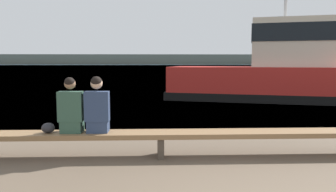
# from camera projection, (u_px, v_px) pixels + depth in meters

# --- Properties ---
(water_surface) EXTENTS (240.00, 240.00, 0.00)m
(water_surface) POSITION_uv_depth(u_px,v_px,m) (158.00, 66.00, 127.44)
(water_surface) COLOR #5684A3
(water_surface) RESTS_ON ground
(far_shoreline) EXTENTS (600.00, 12.00, 5.77)m
(far_shoreline) POSITION_uv_depth(u_px,v_px,m) (157.00, 59.00, 193.35)
(far_shoreline) COLOR #4C4C42
(far_shoreline) RESTS_ON ground
(bench_main) EXTENTS (8.45, 0.54, 0.47)m
(bench_main) POSITION_uv_depth(u_px,v_px,m) (161.00, 136.00, 6.07)
(bench_main) COLOR brown
(bench_main) RESTS_ON ground
(person_left) EXTENTS (0.43, 0.36, 1.02)m
(person_left) POSITION_uv_depth(u_px,v_px,m) (71.00, 109.00, 5.95)
(person_left) COLOR #2D4C3D
(person_left) RESTS_ON bench_main
(person_right) EXTENTS (0.43, 0.36, 1.03)m
(person_right) POSITION_uv_depth(u_px,v_px,m) (97.00, 108.00, 5.97)
(person_right) COLOR navy
(person_right) RESTS_ON bench_main
(shopping_bag) EXTENTS (0.24, 0.22, 0.19)m
(shopping_bag) POSITION_uv_depth(u_px,v_px,m) (48.00, 128.00, 5.96)
(shopping_bag) COLOR #232328
(shopping_bag) RESTS_ON bench_main
(tugboat_red) EXTENTS (10.55, 5.86, 5.71)m
(tugboat_red) POSITION_uv_depth(u_px,v_px,m) (282.00, 75.00, 14.83)
(tugboat_red) COLOR red
(tugboat_red) RESTS_ON water_surface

